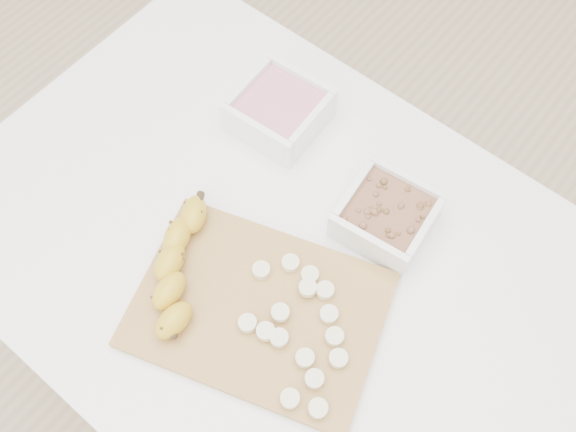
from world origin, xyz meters
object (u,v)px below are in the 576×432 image
Objects in this scene: cutting_board at (259,310)px; bowl_granola at (386,215)px; bowl_yogurt at (279,110)px; table at (276,273)px; banana at (178,268)px.

bowl_granola is at bearing 75.47° from cutting_board.
bowl_yogurt is 0.33m from cutting_board.
table is 7.03× the size of bowl_granola.
bowl_granola reaches higher than table.
bowl_yogurt is 0.25m from bowl_granola.
bowl_yogurt reaches higher than table.
bowl_granola is (0.25, -0.05, -0.00)m from bowl_yogurt.
cutting_board is 1.60× the size of banana.
bowl_granola is at bearing -11.05° from bowl_yogurt.
table is 0.14m from cutting_board.
table is at bearing 35.99° from banana.
table is at bearing -52.11° from bowl_yogurt.
bowl_granola is at bearing 52.51° from table.
cutting_board is (0.19, -0.27, -0.02)m from bowl_yogurt.
cutting_board is at bearing -7.56° from banana.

